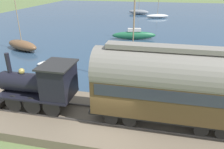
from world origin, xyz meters
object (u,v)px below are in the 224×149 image
at_px(sailboat_brown, 22,45).
at_px(rowboat_near_shore, 49,62).
at_px(passenger_coach, 168,84).
at_px(sailboat_green, 134,35).
at_px(sailboat_navy, 132,74).
at_px(sailboat_gray, 139,12).
at_px(steam_locomotive, 43,83).
at_px(sailboat_white, 157,16).

relative_size(sailboat_brown, rowboat_near_shore, 3.76).
height_order(passenger_coach, sailboat_green, sailboat_green).
xyz_separation_m(sailboat_navy, sailboat_brown, (6.45, 14.71, -0.14)).
bearing_deg(sailboat_green, sailboat_gray, -8.42).
bearing_deg(passenger_coach, sailboat_navy, 23.16).
distance_m(passenger_coach, sailboat_gray, 47.99).
bearing_deg(sailboat_brown, sailboat_green, -35.37).
xyz_separation_m(sailboat_navy, rowboat_near_shore, (2.70, 9.12, -0.62)).
bearing_deg(sailboat_navy, rowboat_near_shore, 90.08).
bearing_deg(steam_locomotive, sailboat_green, -7.99).
relative_size(sailboat_white, sailboat_gray, 0.72).
height_order(passenger_coach, sailboat_navy, sailboat_navy).
bearing_deg(sailboat_white, rowboat_near_shore, 146.47).
xyz_separation_m(sailboat_green, rowboat_near_shore, (-12.33, 7.43, -0.47)).
relative_size(sailboat_navy, sailboat_brown, 0.88).
bearing_deg(sailboat_navy, sailboat_green, 22.98).
relative_size(passenger_coach, rowboat_near_shore, 3.38).
xyz_separation_m(sailboat_navy, sailboat_gray, (41.21, 3.75, -0.20)).
bearing_deg(sailboat_navy, sailboat_brown, 82.89).
bearing_deg(sailboat_gray, rowboat_near_shore, 179.22).
height_order(sailboat_green, sailboat_gray, sailboat_gray).
height_order(sailboat_navy, sailboat_green, sailboat_navy).
distance_m(sailboat_navy, sailboat_green, 15.13).
xyz_separation_m(sailboat_brown, sailboat_gray, (34.77, -10.96, -0.06)).
bearing_deg(sailboat_gray, steam_locomotive, -173.96).
distance_m(sailboat_navy, sailboat_brown, 16.06).
height_order(sailboat_white, sailboat_navy, sailboat_navy).
bearing_deg(steam_locomotive, sailboat_navy, -36.73).
height_order(steam_locomotive, sailboat_navy, sailboat_navy).
relative_size(passenger_coach, sailboat_white, 1.51).
bearing_deg(sailboat_gray, sailboat_navy, -167.64).
relative_size(passenger_coach, sailboat_brown, 0.90).
height_order(sailboat_navy, rowboat_near_shore, sailboat_navy).
xyz_separation_m(sailboat_brown, rowboat_near_shore, (-3.75, -5.59, -0.48)).
bearing_deg(sailboat_brown, sailboat_navy, -92.44).
distance_m(sailboat_brown, rowboat_near_shore, 6.74).
distance_m(sailboat_white, sailboat_brown, 33.92).
height_order(steam_locomotive, sailboat_white, sailboat_white).
xyz_separation_m(passenger_coach, sailboat_navy, (6.27, 2.68, -2.31)).
relative_size(steam_locomotive, sailboat_green, 0.75).
bearing_deg(rowboat_near_shore, steam_locomotive, 159.74).
bearing_deg(rowboat_near_shore, sailboat_gray, -54.54).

